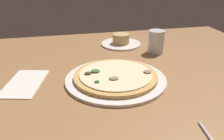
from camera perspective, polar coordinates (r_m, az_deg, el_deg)
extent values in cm
cube|color=#996B42|center=(85.09, -0.83, -2.51)|extent=(150.00, 110.00, 4.00)
cylinder|color=silver|center=(80.43, 0.88, -2.21)|extent=(33.82, 33.82, 1.00)
cylinder|color=tan|center=(79.94, 0.88, -1.50)|extent=(28.11, 28.11, 1.20)
cylinder|color=beige|center=(79.60, 0.89, -0.98)|extent=(24.26, 24.26, 0.40)
ellipsoid|color=#937556|center=(75.66, 0.16, -2.00)|extent=(3.16, 2.41, 0.57)
ellipsoid|color=#4C3828|center=(79.35, -5.77, -0.75)|extent=(2.35, 1.86, 0.71)
ellipsoid|color=#937556|center=(81.08, 8.44, -0.37)|extent=(2.68, 2.58, 0.61)
ellipsoid|color=#387033|center=(73.83, -3.63, -2.76)|extent=(1.62, 1.41, 0.56)
ellipsoid|color=#387033|center=(80.71, -3.99, -0.21)|extent=(3.05, 2.63, 0.78)
cylinder|color=silver|center=(115.84, 2.14, 6.24)|extent=(18.87, 18.87, 0.80)
cylinder|color=tan|center=(115.03, 2.16, 7.50)|extent=(8.04, 8.04, 4.55)
cylinder|color=silver|center=(105.81, 10.48, 6.65)|extent=(6.92, 6.92, 9.90)
cylinder|color=silver|center=(106.47, 10.39, 5.55)|extent=(6.37, 6.37, 5.61)
cube|color=silver|center=(83.95, -20.08, -2.88)|extent=(15.59, 22.06, 0.30)
cylinder|color=silver|center=(60.90, 21.92, -14.16)|extent=(1.93, 9.50, 0.70)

